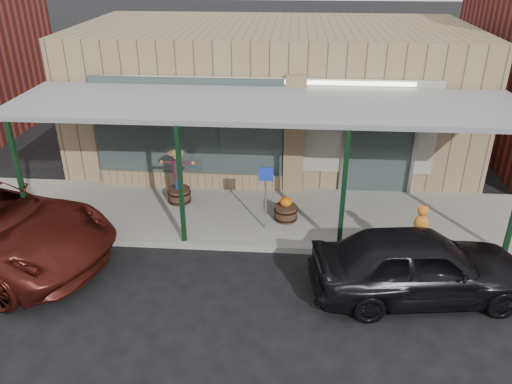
# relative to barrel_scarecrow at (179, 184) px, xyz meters

# --- Properties ---
(ground) EXTENTS (120.00, 120.00, 0.00)m
(ground) POSITION_rel_barrel_scarecrow_xyz_m (2.33, -4.07, -0.67)
(ground) COLOR black
(ground) RESTS_ON ground
(sidewalk) EXTENTS (40.00, 3.20, 0.15)m
(sidewalk) POSITION_rel_barrel_scarecrow_xyz_m (2.33, -0.47, -0.60)
(sidewalk) COLOR gray
(sidewalk) RESTS_ON ground
(storefront) EXTENTS (12.00, 6.25, 4.20)m
(storefront) POSITION_rel_barrel_scarecrow_xyz_m (2.32, 4.09, 1.42)
(storefront) COLOR #927B59
(storefront) RESTS_ON ground
(awning) EXTENTS (12.00, 3.00, 3.04)m
(awning) POSITION_rel_barrel_scarecrow_xyz_m (2.33, -0.51, 2.34)
(awning) COLOR gray
(awning) RESTS_ON ground
(block_buildings_near) EXTENTS (61.00, 8.00, 8.00)m
(block_buildings_near) POSITION_rel_barrel_scarecrow_xyz_m (4.33, 5.13, 3.09)
(block_buildings_near) COLOR maroon
(block_buildings_near) RESTS_ON ground
(barrel_scarecrow) EXTENTS (0.90, 0.79, 1.55)m
(barrel_scarecrow) POSITION_rel_barrel_scarecrow_xyz_m (0.00, 0.00, 0.00)
(barrel_scarecrow) COLOR #523220
(barrel_scarecrow) RESTS_ON sidewalk
(barrel_pumpkin) EXTENTS (0.59, 0.59, 0.67)m
(barrel_pumpkin) POSITION_rel_barrel_scarecrow_xyz_m (2.87, -0.75, -0.29)
(barrel_pumpkin) COLOR #523220
(barrel_pumpkin) RESTS_ON sidewalk
(handicap_sign) EXTENTS (0.34, 0.05, 1.63)m
(handicap_sign) POSITION_rel_barrel_scarecrow_xyz_m (2.39, -1.25, 0.53)
(handicap_sign) COLOR gray
(handicap_sign) RESTS_ON sidewalk
(parked_sedan) EXTENTS (4.46, 2.25, 1.60)m
(parked_sedan) POSITION_rel_barrel_scarecrow_xyz_m (5.56, -3.38, 0.06)
(parked_sedan) COLOR black
(parked_sedan) RESTS_ON ground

